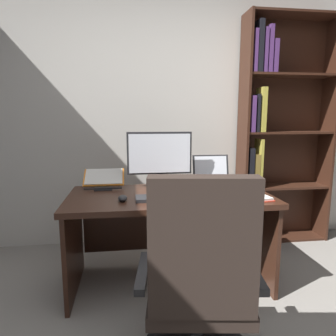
{
  "coord_description": "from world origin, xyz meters",
  "views": [
    {
      "loc": [
        -0.53,
        -1.09,
        1.28
      ],
      "look_at": [
        -0.25,
        1.04,
        0.93
      ],
      "focal_mm": 32.1,
      "sensor_mm": 36.0,
      "label": 1
    }
  ],
  "objects_px": {
    "monitor": "(160,159)",
    "laptop": "(214,179)",
    "reading_stand_with_book": "(104,179)",
    "open_binder": "(235,197)",
    "desk": "(168,216)",
    "bookshelf": "(274,134)",
    "keyboard": "(166,198)",
    "computer_mouse": "(123,198)",
    "pen": "(196,192)",
    "office_chair": "(199,294)",
    "notepad": "(194,194)"
  },
  "relations": [
    {
      "from": "notepad",
      "to": "pen",
      "type": "xyz_separation_m",
      "value": [
        0.02,
        0.0,
        0.01
      ]
    },
    {
      "from": "laptop",
      "to": "bookshelf",
      "type": "bearing_deg",
      "value": 31.95
    },
    {
      "from": "laptop",
      "to": "notepad",
      "type": "height_order",
      "value": "laptop"
    },
    {
      "from": "office_chair",
      "to": "laptop",
      "type": "xyz_separation_m",
      "value": [
        0.39,
        1.13,
        0.33
      ]
    },
    {
      "from": "monitor",
      "to": "bookshelf",
      "type": "bearing_deg",
      "value": 21.46
    },
    {
      "from": "keyboard",
      "to": "computer_mouse",
      "type": "xyz_separation_m",
      "value": [
        -0.3,
        0.0,
        0.01
      ]
    },
    {
      "from": "bookshelf",
      "to": "keyboard",
      "type": "xyz_separation_m",
      "value": [
        -1.23,
        -0.88,
        -0.4
      ]
    },
    {
      "from": "bookshelf",
      "to": "monitor",
      "type": "xyz_separation_m",
      "value": [
        -1.23,
        -0.48,
        -0.17
      ]
    },
    {
      "from": "computer_mouse",
      "to": "keyboard",
      "type": "bearing_deg",
      "value": 0.0
    },
    {
      "from": "office_chair",
      "to": "notepad",
      "type": "relative_size",
      "value": 4.98
    },
    {
      "from": "pen",
      "to": "monitor",
      "type": "bearing_deg",
      "value": 132.36
    },
    {
      "from": "computer_mouse",
      "to": "monitor",
      "type": "bearing_deg",
      "value": 52.45
    },
    {
      "from": "bookshelf",
      "to": "computer_mouse",
      "type": "height_order",
      "value": "bookshelf"
    },
    {
      "from": "bookshelf",
      "to": "laptop",
      "type": "xyz_separation_m",
      "value": [
        -0.77,
        -0.48,
        -0.36
      ]
    },
    {
      "from": "monitor",
      "to": "reading_stand_with_book",
      "type": "bearing_deg",
      "value": 173.21
    },
    {
      "from": "keyboard",
      "to": "computer_mouse",
      "type": "height_order",
      "value": "computer_mouse"
    },
    {
      "from": "computer_mouse",
      "to": "open_binder",
      "type": "xyz_separation_m",
      "value": [
        0.79,
        -0.05,
        -0.01
      ]
    },
    {
      "from": "laptop",
      "to": "pen",
      "type": "bearing_deg",
      "value": -127.68
    },
    {
      "from": "desk",
      "to": "office_chair",
      "type": "bearing_deg",
      "value": -88.59
    },
    {
      "from": "bookshelf",
      "to": "laptop",
      "type": "height_order",
      "value": "bookshelf"
    },
    {
      "from": "keyboard",
      "to": "open_binder",
      "type": "xyz_separation_m",
      "value": [
        0.49,
        -0.05,
        -0.0
      ]
    },
    {
      "from": "reading_stand_with_book",
      "to": "pen",
      "type": "height_order",
      "value": "reading_stand_with_book"
    },
    {
      "from": "desk",
      "to": "pen",
      "type": "distance_m",
      "value": 0.31
    },
    {
      "from": "laptop",
      "to": "reading_stand_with_book",
      "type": "distance_m",
      "value": 0.92
    },
    {
      "from": "desk",
      "to": "bookshelf",
      "type": "xyz_separation_m",
      "value": [
        1.19,
        0.66,
        0.61
      ]
    },
    {
      "from": "open_binder",
      "to": "reading_stand_with_book",
      "type": "bearing_deg",
      "value": 143.58
    },
    {
      "from": "keyboard",
      "to": "computer_mouse",
      "type": "relative_size",
      "value": 4.04
    },
    {
      "from": "monitor",
      "to": "laptop",
      "type": "height_order",
      "value": "monitor"
    },
    {
      "from": "monitor",
      "to": "laptop",
      "type": "relative_size",
      "value": 1.66
    },
    {
      "from": "bookshelf",
      "to": "notepad",
      "type": "xyz_separation_m",
      "value": [
        -1.0,
        -0.76,
        -0.41
      ]
    },
    {
      "from": "reading_stand_with_book",
      "to": "open_binder",
      "type": "xyz_separation_m",
      "value": [
        0.95,
        -0.49,
        -0.06
      ]
    },
    {
      "from": "reading_stand_with_book",
      "to": "notepad",
      "type": "distance_m",
      "value": 0.76
    },
    {
      "from": "notepad",
      "to": "reading_stand_with_book",
      "type": "bearing_deg",
      "value": 154.5
    },
    {
      "from": "office_chair",
      "to": "keyboard",
      "type": "bearing_deg",
      "value": 103.36
    },
    {
      "from": "laptop",
      "to": "open_binder",
      "type": "height_order",
      "value": "laptop"
    },
    {
      "from": "desk",
      "to": "reading_stand_with_book",
      "type": "bearing_deg",
      "value": 155.69
    },
    {
      "from": "keyboard",
      "to": "computer_mouse",
      "type": "bearing_deg",
      "value": 180.0
    },
    {
      "from": "desk",
      "to": "notepad",
      "type": "relative_size",
      "value": 7.17
    },
    {
      "from": "computer_mouse",
      "to": "reading_stand_with_book",
      "type": "bearing_deg",
      "value": 109.5
    },
    {
      "from": "monitor",
      "to": "laptop",
      "type": "bearing_deg",
      "value": 0.6
    },
    {
      "from": "desk",
      "to": "office_chair",
      "type": "height_order",
      "value": "office_chair"
    },
    {
      "from": "keyboard",
      "to": "reading_stand_with_book",
      "type": "relative_size",
      "value": 1.27
    },
    {
      "from": "keyboard",
      "to": "open_binder",
      "type": "distance_m",
      "value": 0.49
    },
    {
      "from": "keyboard",
      "to": "laptop",
      "type": "bearing_deg",
      "value": 40.45
    },
    {
      "from": "computer_mouse",
      "to": "bookshelf",
      "type": "bearing_deg",
      "value": 29.72
    },
    {
      "from": "laptop",
      "to": "reading_stand_with_book",
      "type": "height_order",
      "value": "laptop"
    },
    {
      "from": "bookshelf",
      "to": "open_binder",
      "type": "bearing_deg",
      "value": -128.79
    },
    {
      "from": "reading_stand_with_book",
      "to": "pen",
      "type": "xyz_separation_m",
      "value": [
        0.71,
        -0.33,
        -0.06
      ]
    },
    {
      "from": "open_binder",
      "to": "monitor",
      "type": "bearing_deg",
      "value": 129.2
    },
    {
      "from": "monitor",
      "to": "pen",
      "type": "relative_size",
      "value": 3.78
    }
  ]
}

